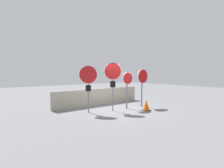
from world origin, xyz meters
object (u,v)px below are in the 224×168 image
stop_sign_0 (88,78)px  stop_sign_1 (113,75)px  stop_sign_2 (127,83)px  stop_sign_3 (142,81)px  traffic_cone_0 (146,105)px

stop_sign_0 → stop_sign_1: bearing=12.6°
stop_sign_2 → stop_sign_3: size_ratio=0.92×
stop_sign_1 → traffic_cone_0: 2.46m
stop_sign_2 → stop_sign_3: 1.12m
stop_sign_2 → stop_sign_3: stop_sign_3 is taller
stop_sign_2 → traffic_cone_0: bearing=-59.7°
stop_sign_3 → traffic_cone_0: size_ratio=3.99×
stop_sign_1 → stop_sign_2: 1.14m
stop_sign_0 → stop_sign_3: 3.44m
stop_sign_1 → stop_sign_0: bearing=-164.7°
stop_sign_0 → stop_sign_2: stop_sign_0 is taller
stop_sign_0 → stop_sign_1: 1.32m
stop_sign_1 → stop_sign_3: size_ratio=1.14×
stop_sign_0 → stop_sign_2: 2.34m
stop_sign_2 → traffic_cone_0: 1.60m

